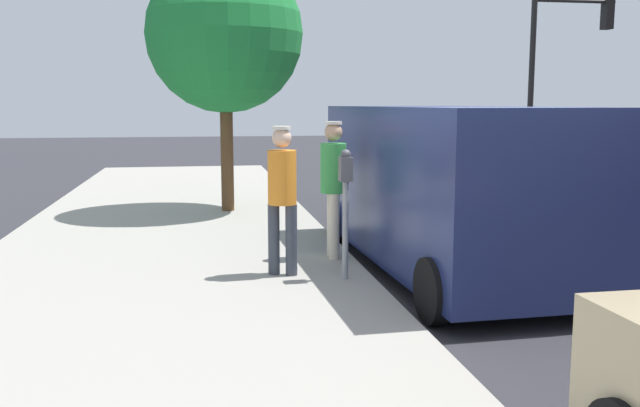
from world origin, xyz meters
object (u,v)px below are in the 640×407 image
street_tree (225,34)px  traffic_light_corner (560,56)px  parking_meter_near (346,192)px  pedestrian_in_green (333,179)px  parked_van (448,184)px  pedestrian_in_orange (282,190)px

street_tree → traffic_light_corner: bearing=-152.4°
parking_meter_near → street_tree: street_tree is taller
pedestrian_in_green → parking_meter_near: bearing=86.1°
pedestrian_in_green → parked_van: 1.49m
parked_van → parking_meter_near: bearing=25.5°
parking_meter_near → traffic_light_corner: size_ratio=0.29×
parked_van → street_tree: 5.94m
parking_meter_near → traffic_light_corner: 13.59m
pedestrian_in_orange → parked_van: 2.23m
pedestrian_in_green → traffic_light_corner: size_ratio=0.35×
pedestrian_in_orange → parked_van: size_ratio=0.34×
parking_meter_near → parked_van: size_ratio=0.29×
pedestrian_in_orange → parking_meter_near: bearing=154.9°
parking_meter_near → street_tree: size_ratio=0.32×
parking_meter_near → pedestrian_in_green: 1.15m
parking_meter_near → pedestrian_in_orange: (0.70, -0.33, -0.01)m
parking_meter_near → pedestrian_in_green: pedestrian_in_green is taller
traffic_light_corner → parking_meter_near: bearing=51.5°
parking_meter_near → pedestrian_in_orange: pedestrian_in_orange is taller
parking_meter_near → traffic_light_corner: traffic_light_corner is taller
traffic_light_corner → street_tree: traffic_light_corner is taller
pedestrian_in_orange → parked_van: bearing=-169.9°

